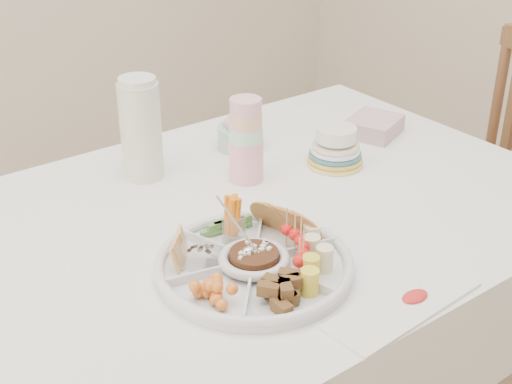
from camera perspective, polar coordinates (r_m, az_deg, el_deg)
dining_table at (r=1.81m, az=-0.81°, el=-12.19°), size 1.52×1.02×0.76m
chair at (r=2.30m, az=16.93°, el=-0.62°), size 0.52×0.52×0.98m
party_tray at (r=1.38m, az=-0.16°, el=-5.63°), size 0.45×0.45×0.04m
bean_dip at (r=1.38m, az=-0.16°, el=-5.37°), size 0.11×0.11×0.04m
tortillas at (r=1.46m, az=2.82°, el=-2.63°), size 0.13×0.13×0.06m
carrot_cucumber at (r=1.46m, az=-2.26°, el=-1.71°), size 0.12×0.12×0.09m
pita_raisins at (r=1.39m, az=-5.53°, el=-4.57°), size 0.12×0.12×0.06m
cherries at (r=1.29m, az=-3.57°, el=-7.71°), size 0.12×0.12×0.04m
granola_chunks at (r=1.28m, az=2.26°, el=-8.05°), size 0.12×0.12×0.05m
banana_tomato at (r=1.36m, az=5.32°, el=-4.61°), size 0.13×0.13×0.09m
cup_stack at (r=1.69m, az=-0.82°, el=4.54°), size 0.08×0.08×0.23m
thermos at (r=1.73m, az=-9.21°, el=5.13°), size 0.12×0.12×0.26m
flower_bowl at (r=1.89m, az=-1.29°, el=4.82°), size 0.15×0.15×0.09m
napkin_stack at (r=2.01m, az=9.42°, el=5.22°), size 0.18×0.17×0.05m
plate_stack at (r=1.81m, az=6.38°, el=3.53°), size 0.18×0.18×0.09m
placemat at (r=1.33m, az=11.70°, el=-8.85°), size 0.33×0.13×0.01m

